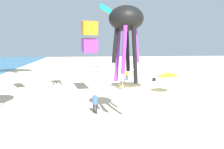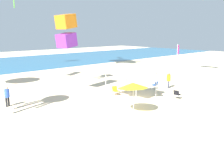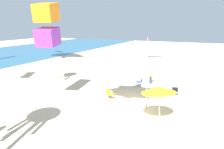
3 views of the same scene
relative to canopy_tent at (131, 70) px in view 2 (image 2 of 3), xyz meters
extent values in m
cube|color=beige|center=(-2.00, -0.31, -2.57)|extent=(120.00, 120.00, 0.10)
cylinder|color=#B7B7BC|center=(-1.38, -1.86, -1.39)|extent=(0.07, 0.07, 2.25)
cylinder|color=#B7B7BC|center=(1.74, -1.52, -1.39)|extent=(0.07, 0.07, 2.25)
cylinder|color=#B7B7BC|center=(-1.74, 1.52, -1.39)|extent=(0.07, 0.07, 2.25)
cylinder|color=#B7B7BC|center=(1.38, 1.86, -1.39)|extent=(0.07, 0.07, 2.25)
cube|color=silver|center=(0.00, 0.00, -0.22)|extent=(3.57, 3.79, 0.10)
pyramid|color=silver|center=(0.00, 0.00, 0.06)|extent=(3.50, 3.72, 0.46)
cylinder|color=silver|center=(-3.22, -3.24, -1.38)|extent=(0.12, 0.26, 2.28)
cone|color=yellow|center=(-3.19, -3.13, -0.42)|extent=(2.21, 2.22, 0.66)
cylinder|color=black|center=(2.95, -3.44, -2.32)|extent=(0.02, 0.02, 0.40)
cylinder|color=black|center=(2.86, -2.93, -2.32)|extent=(0.02, 0.02, 0.40)
cylinder|color=black|center=(2.44, -3.53, -2.32)|extent=(0.02, 0.02, 0.40)
cylinder|color=black|center=(2.35, -3.01, -2.32)|extent=(0.02, 0.02, 0.40)
cube|color=black|center=(2.65, -3.23, -2.12)|extent=(0.60, 0.60, 0.03)
cube|color=black|center=(2.36, -3.28, -1.91)|extent=(0.21, 0.51, 0.41)
cylinder|color=black|center=(4.46, 0.84, -2.32)|extent=(0.02, 0.02, 0.40)
cylinder|color=black|center=(3.94, 0.85, -2.32)|extent=(0.02, 0.02, 0.40)
cylinder|color=black|center=(4.45, 0.32, -2.32)|extent=(0.02, 0.02, 0.40)
cylinder|color=black|center=(3.93, 0.33, -2.32)|extent=(0.02, 0.02, 0.40)
cube|color=blue|center=(4.19, 0.59, -2.12)|extent=(0.53, 0.53, 0.03)
cube|color=blue|center=(4.19, 0.30, -1.91)|extent=(0.50, 0.14, 0.41)
cylinder|color=black|center=(-0.89, 1.18, -2.32)|extent=(0.02, 0.02, 0.40)
cylinder|color=black|center=(-0.38, 1.06, -2.32)|extent=(0.02, 0.02, 0.40)
cylinder|color=black|center=(-0.77, 1.68, -2.32)|extent=(0.02, 0.02, 0.40)
cylinder|color=black|center=(-0.27, 1.57, -2.32)|extent=(0.02, 0.02, 0.40)
cube|color=orange|center=(-0.58, 1.37, -2.12)|extent=(0.62, 0.62, 0.03)
cube|color=orange|center=(-0.51, 1.66, -1.91)|extent=(0.51, 0.24, 0.41)
cylinder|color=silver|center=(9.52, 1.35, -0.28)|extent=(0.06, 0.06, 4.47)
cube|color=#E02D9E|center=(9.70, 1.35, 1.30)|extent=(0.30, 0.02, 1.10)
cylinder|color=#33384C|center=(5.47, -0.32, -2.13)|extent=(0.15, 0.15, 0.78)
cylinder|color=#33384C|center=(5.72, -0.15, -2.13)|extent=(0.15, 0.15, 0.78)
cylinder|color=orange|center=(5.60, -0.23, -1.40)|extent=(0.40, 0.40, 0.67)
sphere|color=tan|center=(5.60, -0.23, -0.94)|extent=(0.25, 0.25, 0.25)
cylinder|color=black|center=(-9.30, 4.88, -2.14)|extent=(0.15, 0.15, 0.75)
cylinder|color=black|center=(-9.54, 4.70, -2.14)|extent=(0.15, 0.15, 0.75)
cylinder|color=blue|center=(-9.42, 4.79, -1.44)|extent=(0.39, 0.39, 0.66)
sphere|color=beige|center=(-9.42, 4.79, -0.98)|extent=(0.25, 0.25, 0.25)
cylinder|color=#66D82D|center=(-0.47, 25.16, 8.45)|extent=(0.13, 0.13, 2.57)
cube|color=orange|center=(-3.52, 5.12, 4.37)|extent=(1.84, 1.70, 1.46)
cube|color=purple|center=(-3.52, 5.12, 2.63)|extent=(1.84, 1.70, 1.46)
camera|label=1|loc=(-26.57, 5.18, 3.01)|focal=36.59mm
camera|label=2|loc=(-15.93, -14.77, 3.43)|focal=38.83mm
camera|label=3|loc=(-16.85, -6.31, 3.70)|focal=36.70mm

